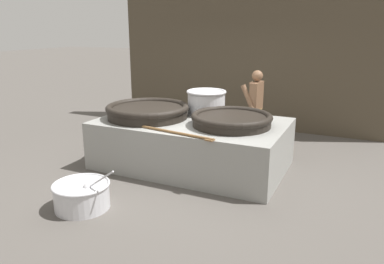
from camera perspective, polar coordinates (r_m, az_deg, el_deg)
ground_plane at (r=6.62m, az=-0.00°, el=-5.06°), size 60.00×60.00×0.00m
back_wall at (r=9.07m, az=8.34°, el=11.14°), size 6.41×0.24×3.29m
hearth_platform at (r=6.49m, az=-0.00°, el=-1.72°), size 3.15×1.89×0.81m
giant_wok_near at (r=6.61m, az=-6.77°, el=3.26°), size 1.45×1.45×0.23m
giant_wok_far at (r=6.06m, az=6.05°, el=1.95°), size 1.31×1.31×0.20m
stock_pot at (r=6.83m, az=2.20°, el=4.66°), size 0.72×0.72×0.43m
stirring_paddle at (r=5.56m, az=-2.10°, el=-0.19°), size 1.33×0.27×0.04m
cook at (r=7.50m, az=9.66°, el=3.88°), size 0.36×0.56×1.54m
prep_bowl_vegetables at (r=5.27m, az=-16.44°, el=-9.10°), size 0.99×0.76×0.66m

